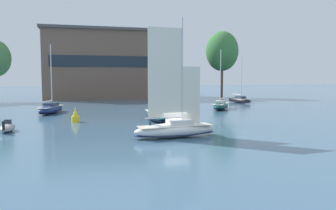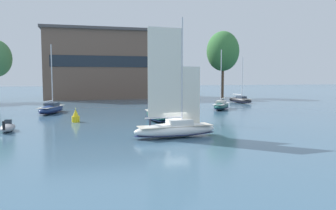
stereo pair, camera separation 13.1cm
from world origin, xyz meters
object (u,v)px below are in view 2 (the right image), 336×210
channel_buoy (76,117)px  sailboat_moored_far_slip (240,100)px  sailboat_moored_mid_channel (221,105)px  sailboat_main (175,128)px  sailboat_moored_near_marina (51,109)px  tree_shore_right (223,51)px  sailboat_moored_outer_mooring (157,115)px  motor_tender (8,128)px

channel_buoy → sailboat_moored_far_slip: bearing=33.8°
sailboat_moored_far_slip → sailboat_moored_mid_channel: bearing=-128.6°
sailboat_main → sailboat_moored_near_marina: 29.79m
sailboat_moored_far_slip → sailboat_main: bearing=-124.6°
sailboat_main → sailboat_moored_near_marina: sailboat_main is taller
tree_shore_right → sailboat_main: tree_shore_right is taller
sailboat_moored_far_slip → tree_shore_right: bearing=78.9°
sailboat_moored_far_slip → sailboat_moored_outer_mooring: size_ratio=0.90×
sailboat_main → motor_tender: (-17.10, 7.81, -0.51)m
tree_shore_right → sailboat_moored_near_marina: size_ratio=1.67×
sailboat_moored_outer_mooring → sailboat_moored_near_marina: bearing=139.2°
motor_tender → sailboat_moored_far_slip: bearing=35.0°
sailboat_main → motor_tender: size_ratio=3.27×
tree_shore_right → sailboat_moored_outer_mooring: tree_shore_right is taller
sailboat_moored_outer_mooring → sailboat_main: bearing=-94.1°
sailboat_moored_mid_channel → channel_buoy: bearing=-156.6°
sailboat_moored_mid_channel → sailboat_moored_outer_mooring: 19.26m
sailboat_moored_outer_mooring → motor_tender: bearing=-163.5°
tree_shore_right → motor_tender: 69.25m
sailboat_moored_far_slip → motor_tender: sailboat_moored_far_slip is taller
sailboat_moored_far_slip → channel_buoy: bearing=-146.2°
sailboat_moored_near_marina → sailboat_moored_mid_channel: sailboat_moored_near_marina is taller
sailboat_main → channel_buoy: (-9.98, 13.93, -0.21)m
tree_shore_right → sailboat_moored_mid_channel: size_ratio=1.74×
motor_tender → channel_buoy: (7.12, 6.12, 0.30)m
motor_tender → channel_buoy: 9.39m
sailboat_moored_near_marina → sailboat_moored_outer_mooring: bearing=-40.8°
sailboat_moored_far_slip → motor_tender: bearing=-145.0°
sailboat_moored_far_slip → motor_tender: size_ratio=2.92×
sailboat_moored_near_marina → channel_buoy: 12.97m
tree_shore_right → channel_buoy: tree_shore_right is taller
motor_tender → channel_buoy: size_ratio=1.90×
sailboat_moored_outer_mooring → channel_buoy: bearing=175.9°
channel_buoy → tree_shore_right: bearing=46.9°
sailboat_moored_near_marina → tree_shore_right: bearing=34.7°
sailboat_main → sailboat_moored_far_slip: 46.57m
sailboat_main → sailboat_moored_near_marina: (-14.20, 26.19, -0.19)m
channel_buoy → motor_tender: bearing=-139.3°
sailboat_moored_near_marina → sailboat_moored_mid_channel: bearing=-1.9°
tree_shore_right → channel_buoy: bearing=-133.1°
sailboat_main → sailboat_moored_mid_channel: 29.82m
sailboat_moored_outer_mooring → channel_buoy: 10.95m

